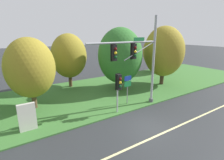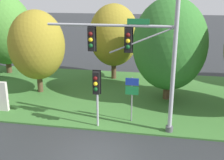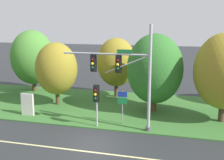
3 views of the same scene
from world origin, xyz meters
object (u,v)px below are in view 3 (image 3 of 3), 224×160
pedestrian_signal_near_kerb (96,97)px  tree_mid_verge (116,62)px  tree_behind_signpost (56,69)px  tree_tall_centre (155,69)px  route_sign_post (122,102)px  traffic_signal_mast (126,72)px  tree_left_of_mast (33,57)px  info_kiosk (28,104)px

pedestrian_signal_near_kerb → tree_mid_verge: tree_mid_verge is taller
tree_behind_signpost → tree_mid_verge: 6.47m
tree_tall_centre → tree_behind_signpost: bearing=-178.4°
tree_mid_verge → tree_tall_centre: size_ratio=0.91×
tree_mid_verge → pedestrian_signal_near_kerb: bearing=-85.8°
route_sign_post → tree_behind_signpost: (-7.31, 3.73, 1.75)m
traffic_signal_mast → tree_left_of_mast: (-12.72, 8.88, -0.43)m
traffic_signal_mast → tree_behind_signpost: size_ratio=1.29×
route_sign_post → traffic_signal_mast: bearing=-63.5°
route_sign_post → tree_mid_verge: (-2.45, 8.00, 1.94)m
pedestrian_signal_near_kerb → info_kiosk: 6.84m
traffic_signal_mast → pedestrian_signal_near_kerb: traffic_signal_mast is taller
route_sign_post → tree_tall_centre: tree_tall_centre is taller
tree_left_of_mast → tree_tall_centre: size_ratio=1.01×
tree_left_of_mast → tree_mid_verge: (9.83, 0.01, -0.21)m
traffic_signal_mast → tree_mid_verge: bearing=108.1°
traffic_signal_mast → tree_left_of_mast: traffic_signal_mast is taller
pedestrian_signal_near_kerb → route_sign_post: (1.79, 1.11, -0.63)m
pedestrian_signal_near_kerb → traffic_signal_mast: bearing=5.7°
traffic_signal_mast → tree_mid_verge: (-2.90, 8.88, -0.64)m
tree_mid_verge → tree_left_of_mast: bearing=-180.0°
route_sign_post → tree_tall_centre: 4.93m
tree_tall_centre → info_kiosk: 11.48m
traffic_signal_mast → pedestrian_signal_near_kerb: (-2.23, -0.22, -1.95)m
traffic_signal_mast → tree_mid_verge: size_ratio=1.23×
traffic_signal_mast → route_sign_post: traffic_signal_mast is taller
tree_mid_verge → traffic_signal_mast: bearing=-71.9°
pedestrian_signal_near_kerb → info_kiosk: (-6.58, 1.17, -1.46)m
traffic_signal_mast → tree_tall_centre: (1.58, 4.88, -0.51)m
route_sign_post → tree_behind_signpost: 8.39m
traffic_signal_mast → tree_tall_centre: size_ratio=1.12×
tree_behind_signpost → info_kiosk: 4.61m
tree_left_of_mast → tree_behind_signpost: 6.57m
route_sign_post → tree_mid_verge: bearing=107.1°
route_sign_post → tree_mid_verge: 8.59m
info_kiosk → tree_left_of_mast: bearing=116.3°
tree_left_of_mast → tree_mid_verge: 9.83m
pedestrian_signal_near_kerb → tree_mid_verge: size_ratio=0.52×
tree_mid_verge → info_kiosk: bearing=-126.7°
traffic_signal_mast → info_kiosk: size_ratio=4.09×
tree_mid_verge → info_kiosk: 10.28m
route_sign_post → tree_mid_verge: tree_mid_verge is taller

